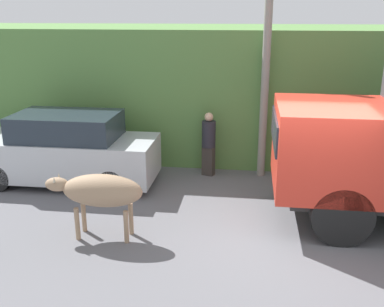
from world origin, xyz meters
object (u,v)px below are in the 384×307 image
(utility_pole, at_px, (266,65))
(brown_cow, at_px, (100,191))
(pedestrian_on_hill, at_px, (209,141))
(parked_suv, at_px, (65,150))

(utility_pole, bearing_deg, brown_cow, -128.52)
(utility_pole, bearing_deg, pedestrian_on_hill, -172.67)
(brown_cow, distance_m, utility_pole, 5.30)
(brown_cow, relative_size, utility_pole, 0.34)
(parked_suv, relative_size, pedestrian_on_hill, 2.70)
(brown_cow, height_order, utility_pole, utility_pole)
(brown_cow, bearing_deg, pedestrian_on_hill, 63.26)
(brown_cow, xyz_separation_m, parked_suv, (-1.80, 2.66, -0.09))
(parked_suv, height_order, pedestrian_on_hill, parked_suv)
(brown_cow, height_order, parked_suv, parked_suv)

